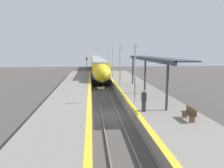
# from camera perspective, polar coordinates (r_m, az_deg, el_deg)

# --- Properties ---
(ground_plane) EXTENTS (120.00, 120.00, 0.00)m
(ground_plane) POSITION_cam_1_polar(r_m,az_deg,el_deg) (19.68, -0.57, -8.14)
(ground_plane) COLOR #4C4742
(rail_left) EXTENTS (0.08, 90.00, 0.15)m
(rail_left) POSITION_cam_1_polar(r_m,az_deg,el_deg) (19.61, -2.68, -7.98)
(rail_left) COLOR slate
(rail_left) RESTS_ON ground_plane
(rail_right) EXTENTS (0.08, 90.00, 0.15)m
(rail_right) POSITION_cam_1_polar(r_m,az_deg,el_deg) (19.73, 1.54, -7.87)
(rail_right) COLOR slate
(rail_right) RESTS_ON ground_plane
(train) EXTENTS (2.91, 49.20, 3.92)m
(train) POSITION_cam_1_polar(r_m,az_deg,el_deg) (55.60, -3.89, 5.13)
(train) COLOR black
(train) RESTS_ON ground_plane
(platform_right) EXTENTS (4.95, 64.00, 1.04)m
(platform_right) POSITION_cam_1_polar(r_m,az_deg,el_deg) (20.29, 11.10, -6.27)
(platform_right) COLOR gray
(platform_right) RESTS_ON ground_plane
(platform_left) EXTENTS (4.36, 64.00, 1.04)m
(platform_left) POSITION_cam_1_polar(r_m,az_deg,el_deg) (19.58, -11.78, -6.84)
(platform_left) COLOR gray
(platform_left) RESTS_ON ground_plane
(platform_bench) EXTENTS (0.44, 1.51, 0.89)m
(platform_bench) POSITION_cam_1_polar(r_m,az_deg,el_deg) (15.80, 19.59, -7.24)
(platform_bench) COLOR brown
(platform_bench) RESTS_ON platform_right
(person_waiting) EXTENTS (0.36, 0.23, 1.72)m
(person_waiting) POSITION_cam_1_polar(r_m,az_deg,el_deg) (17.01, 8.33, -4.22)
(person_waiting) COLOR #333338
(person_waiting) RESTS_ON platform_right
(railway_signal) EXTENTS (0.28, 0.28, 4.24)m
(railway_signal) POSITION_cam_1_polar(r_m,az_deg,el_deg) (49.68, -6.60, 5.07)
(railway_signal) COLOR #59595E
(railway_signal) RESTS_ON ground_plane
(lamppost_near) EXTENTS (0.36, 0.20, 5.25)m
(lamppost_near) POSITION_cam_1_polar(r_m,az_deg,el_deg) (19.30, 6.05, 3.72)
(lamppost_near) COLOR #9E9EA3
(lamppost_near) RESTS_ON platform_right
(lamppost_mid) EXTENTS (0.36, 0.20, 5.25)m
(lamppost_mid) POSITION_cam_1_polar(r_m,az_deg,el_deg) (29.02, 2.12, 5.42)
(lamppost_mid) COLOR #9E9EA3
(lamppost_mid) RESTS_ON platform_right
(lamppost_far) EXTENTS (0.36, 0.20, 5.25)m
(lamppost_far) POSITION_cam_1_polar(r_m,az_deg,el_deg) (38.83, 0.17, 6.26)
(lamppost_far) COLOR #9E9EA3
(lamppost_far) RESTS_ON platform_right
(lamppost_farthest) EXTENTS (0.36, 0.20, 5.25)m
(lamppost_farthest) POSITION_cam_1_polar(r_m,az_deg,el_deg) (48.66, -1.00, 6.75)
(lamppost_farthest) COLOR #9E9EA3
(lamppost_farthest) RESTS_ON platform_right
(station_canopy) EXTENTS (2.02, 17.00, 3.97)m
(station_canopy) POSITION_cam_1_polar(r_m,az_deg,el_deg) (24.17, 10.06, 6.27)
(station_canopy) COLOR #333842
(station_canopy) RESTS_ON platform_right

